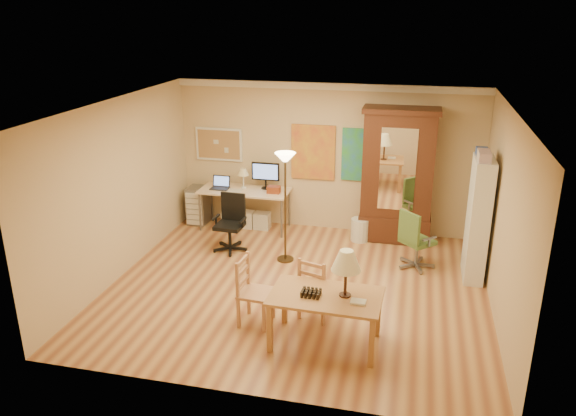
% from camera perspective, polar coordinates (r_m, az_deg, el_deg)
% --- Properties ---
extents(floor, '(5.50, 5.50, 0.00)m').
position_cam_1_polar(floor, '(8.42, 0.94, -8.12)').
color(floor, brown).
rests_on(floor, ground).
extents(crown_molding, '(5.50, 0.08, 0.12)m').
position_cam_1_polar(crown_molding, '(9.95, 4.11, 12.23)').
color(crown_molding, white).
rests_on(crown_molding, floor).
extents(corkboard, '(0.90, 0.04, 0.62)m').
position_cam_1_polar(corkboard, '(10.68, -7.02, 6.44)').
color(corkboard, '#A77C4E').
rests_on(corkboard, floor).
extents(art_panel_left, '(0.80, 0.04, 1.00)m').
position_cam_1_polar(art_panel_left, '(10.22, 2.57, 5.68)').
color(art_panel_left, gold).
rests_on(art_panel_left, floor).
extents(art_panel_right, '(0.75, 0.04, 0.95)m').
position_cam_1_polar(art_panel_right, '(10.10, 7.61, 5.35)').
color(art_panel_right, teal).
rests_on(art_panel_right, floor).
extents(dining_table, '(1.37, 0.85, 1.26)m').
position_cam_1_polar(dining_table, '(6.79, 4.60, -7.88)').
color(dining_table, olive).
rests_on(dining_table, floor).
extents(ladder_chair_back, '(0.51, 0.49, 0.88)m').
position_cam_1_polar(ladder_chair_back, '(7.51, 2.87, -8.29)').
color(ladder_chair_back, '#BA7A55').
rests_on(ladder_chair_back, floor).
extents(ladder_chair_left, '(0.44, 0.46, 0.92)m').
position_cam_1_polar(ladder_chair_left, '(7.39, -3.51, -8.62)').
color(ladder_chair_left, '#BA7A55').
rests_on(ladder_chair_left, floor).
extents(torchiere_lamp, '(0.33, 0.33, 1.82)m').
position_cam_1_polar(torchiere_lamp, '(8.78, -0.29, 3.35)').
color(torchiere_lamp, '#402F19').
rests_on(torchiere_lamp, floor).
extents(computer_desk, '(1.66, 0.72, 1.25)m').
position_cam_1_polar(computer_desk, '(10.49, -4.17, 0.37)').
color(computer_desk, beige).
rests_on(computer_desk, floor).
extents(office_chair_black, '(0.60, 0.60, 0.97)m').
position_cam_1_polar(office_chair_black, '(9.63, -5.85, -2.79)').
color(office_chair_black, black).
rests_on(office_chair_black, floor).
extents(office_chair_green, '(0.62, 0.62, 0.97)m').
position_cam_1_polar(office_chair_green, '(9.16, 12.78, -4.43)').
color(office_chair_green, slate).
rests_on(office_chair_green, floor).
extents(drawer_cart, '(0.36, 0.43, 0.71)m').
position_cam_1_polar(drawer_cart, '(10.87, -9.13, 0.28)').
color(drawer_cart, slate).
rests_on(drawer_cart, floor).
extents(armoire, '(1.28, 0.61, 2.36)m').
position_cam_1_polar(armoire, '(9.96, 11.02, 2.41)').
color(armoire, '#3D2010').
rests_on(armoire, floor).
extents(bookshelf, '(0.28, 0.75, 1.88)m').
position_cam_1_polar(bookshelf, '(8.86, 18.73, -1.13)').
color(bookshelf, white).
rests_on(bookshelf, floor).
extents(wastebin, '(0.33, 0.33, 0.41)m').
position_cam_1_polar(wastebin, '(10.05, 7.33, -2.20)').
color(wastebin, silver).
rests_on(wastebin, floor).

